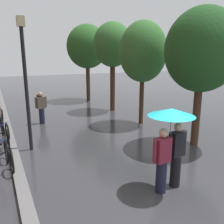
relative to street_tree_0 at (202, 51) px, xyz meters
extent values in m
plane|color=#38383D|center=(-2.99, -2.47, -3.44)|extent=(80.00, 80.00, 0.00)
cube|color=slate|center=(-6.19, 7.53, -3.38)|extent=(0.30, 36.00, 0.12)
cylinder|color=#473323|center=(0.00, 0.00, -2.26)|extent=(0.28, 0.28, 2.36)
ellipsoid|color=#235623|center=(0.00, 0.00, 0.02)|extent=(2.58, 2.58, 2.92)
cylinder|color=#473323|center=(-0.20, 3.31, -2.23)|extent=(0.21, 0.21, 2.41)
ellipsoid|color=#387533|center=(-0.20, 3.31, 0.03)|extent=(2.23, 2.23, 2.82)
cylinder|color=#473323|center=(-0.12, 6.56, -1.96)|extent=(0.30, 0.30, 2.96)
ellipsoid|color=#387533|center=(-0.12, 6.56, 0.49)|extent=(2.27, 2.27, 2.59)
cylinder|color=#473323|center=(-0.17, 10.53, -2.04)|extent=(0.29, 0.29, 2.79)
ellipsoid|color=#2D6628|center=(-0.17, 10.53, 0.53)|extent=(2.99, 2.99, 3.16)
torus|color=black|center=(-6.32, 0.68, -3.09)|extent=(0.08, 0.70, 0.70)
torus|color=black|center=(-6.41, 1.59, -3.09)|extent=(0.13, 0.70, 0.70)
torus|color=black|center=(-6.30, 2.62, -3.09)|extent=(0.08, 0.70, 0.70)
torus|color=black|center=(-6.27, 3.63, -3.09)|extent=(0.15, 0.70, 0.70)
torus|color=black|center=(-6.42, 4.59, -3.09)|extent=(0.14, 0.70, 0.70)
torus|color=black|center=(-6.39, 5.38, -3.09)|extent=(0.13, 0.70, 0.70)
torus|color=black|center=(-6.34, 6.45, -3.09)|extent=(0.11, 0.70, 0.70)
cylinder|color=#1E233D|center=(-3.16, -1.97, -3.04)|extent=(0.26, 0.26, 0.80)
cube|color=maroon|center=(-3.16, -1.97, -2.34)|extent=(0.42, 0.26, 0.60)
sphere|color=beige|center=(-3.16, -1.97, -1.92)|extent=(0.21, 0.21, 0.21)
cylinder|color=maroon|center=(-3.41, -2.00, -2.31)|extent=(0.09, 0.09, 0.54)
cylinder|color=maroon|center=(-2.91, -1.94, -2.31)|extent=(0.09, 0.09, 0.54)
cylinder|color=black|center=(-2.67, -1.91, -3.02)|extent=(0.26, 0.26, 0.83)
cube|color=black|center=(-2.67, -1.91, -2.30)|extent=(0.42, 0.26, 0.62)
sphere|color=beige|center=(-2.67, -1.91, -1.86)|extent=(0.21, 0.21, 0.21)
cylinder|color=black|center=(-2.91, -1.94, -2.27)|extent=(0.09, 0.09, 0.56)
cylinder|color=black|center=(-2.42, -1.88, -2.27)|extent=(0.09, 0.09, 0.56)
cylinder|color=#9E9EA3|center=(-2.92, -1.92, -2.08)|extent=(0.02, 0.02, 1.11)
cone|color=#1EB2C6|center=(-2.92, -1.92, -1.46)|extent=(1.11, 1.11, 0.18)
cylinder|color=black|center=(-5.59, 2.25, -1.36)|extent=(0.12, 0.12, 4.16)
cube|color=beige|center=(-5.59, 2.25, 0.89)|extent=(0.24, 0.24, 0.32)
cylinder|color=#1E233D|center=(-4.60, 5.49, -3.05)|extent=(0.26, 0.26, 0.77)
cube|color=#665B4C|center=(-4.60, 5.49, -2.38)|extent=(0.43, 0.27, 0.58)
sphere|color=tan|center=(-4.60, 5.49, -1.97)|extent=(0.21, 0.21, 0.21)
cylinder|color=#665B4C|center=(-4.35, 5.52, -2.35)|extent=(0.09, 0.09, 0.52)
cylinder|color=#665B4C|center=(-4.85, 5.45, -2.35)|extent=(0.09, 0.09, 0.52)
cube|color=#592D19|center=(-4.62, 5.62, -2.19)|extent=(0.28, 0.18, 0.36)
camera|label=1|loc=(-6.53, -5.97, -0.21)|focal=37.17mm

